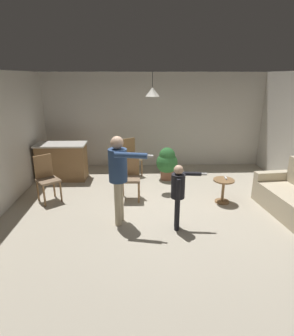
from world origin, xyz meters
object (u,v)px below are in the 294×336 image
person_adult (119,171)px  spare_remote_on_table (226,178)px  person_child (179,190)px  dining_chair_by_counter (46,177)px  side_table_by_couch (223,188)px  potted_plant_corner (167,162)px  dining_chair_near_wall (131,175)px  kitchen_counter (62,161)px  dining_chair_centre_back (131,156)px

person_adult → spare_remote_on_table: bearing=122.3°
person_child → dining_chair_by_counter: person_child is taller
side_table_by_couch → spare_remote_on_table: 0.22m
side_table_by_couch → potted_plant_corner: bearing=125.7°
person_adult → person_child: size_ratio=1.38×
person_child → dining_chair_near_wall: size_ratio=1.18×
side_table_by_couch → potted_plant_corner: (-1.05, 1.46, 0.14)m
kitchen_counter → potted_plant_corner: 2.72m
person_child → dining_chair_by_counter: bearing=-110.2°
dining_chair_near_wall → potted_plant_corner: 1.49m
person_child → dining_chair_near_wall: bearing=-142.0°
kitchen_counter → dining_chair_centre_back: size_ratio=1.26×
dining_chair_centre_back → spare_remote_on_table: size_ratio=7.69×
person_adult → dining_chair_by_counter: (-1.62, 1.04, -0.46)m
person_adult → potted_plant_corner: person_adult is taller
side_table_by_couch → dining_chair_by_counter: (-3.76, 0.23, 0.22)m
dining_chair_by_counter → potted_plant_corner: size_ratio=1.17×
potted_plant_corner → dining_chair_centre_back: bearing=158.6°
kitchen_counter → spare_remote_on_table: 4.11m
person_adult → dining_chair_by_counter: bearing=-111.6°
dining_chair_near_wall → dining_chair_centre_back: (-0.02, 1.53, 0.00)m
potted_plant_corner → spare_remote_on_table: 1.80m
potted_plant_corner → spare_remote_on_table: potted_plant_corner is taller
dining_chair_by_counter → spare_remote_on_table: 3.81m
person_adult → spare_remote_on_table: 2.39m
dining_chair_near_wall → person_child: bearing=123.9°
dining_chair_by_counter → dining_chair_near_wall: bearing=143.4°
dining_chair_near_wall → spare_remote_on_table: size_ratio=7.69×
dining_chair_near_wall → spare_remote_on_table: bearing=174.0°
side_table_by_couch → dining_chair_centre_back: 2.71m
kitchen_counter → person_child: bearing=-44.6°
side_table_by_couch → dining_chair_near_wall: size_ratio=0.52×
dining_chair_by_counter → dining_chair_near_wall: same height
kitchen_counter → person_adult: person_adult is taller
side_table_by_couch → dining_chair_by_counter: size_ratio=0.52×
dining_chair_by_counter → kitchen_counter: bearing=-128.2°
person_child → potted_plant_corner: (0.06, 2.51, -0.26)m
person_child → side_table_by_couch: bearing=138.8°
dining_chair_by_counter → dining_chair_centre_back: size_ratio=1.00×
spare_remote_on_table → dining_chair_near_wall: bearing=172.6°
person_child → kitchen_counter: bearing=-129.1°
dining_chair_near_wall → dining_chair_centre_back: bearing=-87.8°
person_adult → dining_chair_by_counter: person_adult is taller
kitchen_counter → person_adult: bearing=-55.7°
side_table_by_couch → dining_chair_centre_back: bearing=137.4°
person_child → potted_plant_corner: size_ratio=1.39×
side_table_by_couch → spare_remote_on_table: spare_remote_on_table is taller
dining_chair_centre_back → potted_plant_corner: 1.01m
dining_chair_centre_back → dining_chair_by_counter: bearing=9.8°
person_adult → dining_chair_by_counter: size_ratio=1.63×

